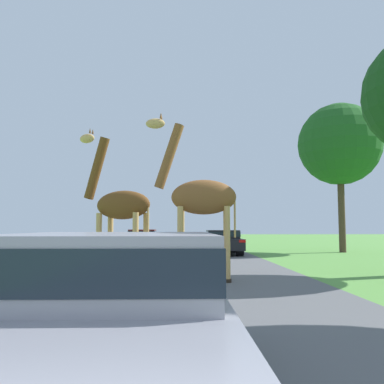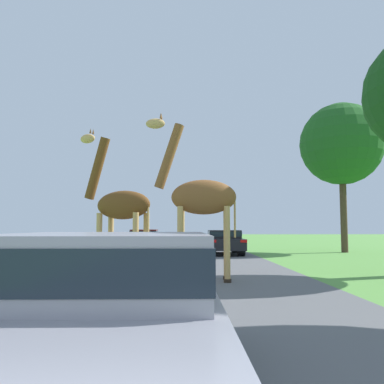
{
  "view_description": "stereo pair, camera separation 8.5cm",
  "coord_description": "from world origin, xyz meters",
  "px_view_note": "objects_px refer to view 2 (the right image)",
  "views": [
    {
      "loc": [
        -0.06,
        0.35,
        1.53
      ],
      "look_at": [
        0.26,
        11.9,
        2.51
      ],
      "focal_mm": 38.0,
      "sensor_mm": 36.0,
      "label": 1
    },
    {
      "loc": [
        0.03,
        0.34,
        1.53
      ],
      "look_at": [
        0.26,
        11.9,
        2.51
      ],
      "focal_mm": 38.0,
      "sensor_mm": 36.0,
      "label": 2
    }
  ],
  "objects_px": {
    "car_queue_left": "(129,247)",
    "giraffe_near_road": "(200,198)",
    "car_queue_right": "(144,239)",
    "car_lead_maroon": "(106,311)",
    "giraffe_companion": "(119,206)",
    "tree_centre_back": "(341,144)",
    "car_far_ahead": "(224,241)"
  },
  "relations": [
    {
      "from": "car_queue_left",
      "to": "giraffe_near_road",
      "type": "bearing_deg",
      "value": -62.01
    },
    {
      "from": "car_queue_right",
      "to": "car_lead_maroon",
      "type": "bearing_deg",
      "value": -85.31
    },
    {
      "from": "giraffe_companion",
      "to": "car_queue_right",
      "type": "bearing_deg",
      "value": 30.02
    },
    {
      "from": "giraffe_near_road",
      "to": "tree_centre_back",
      "type": "xyz_separation_m",
      "value": [
        9.06,
        12.37,
        4.13
      ]
    },
    {
      "from": "giraffe_companion",
      "to": "car_queue_left",
      "type": "distance_m",
      "value": 4.41
    },
    {
      "from": "car_queue_right",
      "to": "tree_centre_back",
      "type": "bearing_deg",
      "value": -12.14
    },
    {
      "from": "car_lead_maroon",
      "to": "car_queue_left",
      "type": "bearing_deg",
      "value": 96.72
    },
    {
      "from": "giraffe_companion",
      "to": "car_far_ahead",
      "type": "relative_size",
      "value": 1.09
    },
    {
      "from": "car_far_ahead",
      "to": "tree_centre_back",
      "type": "bearing_deg",
      "value": 10.73
    },
    {
      "from": "giraffe_near_road",
      "to": "car_queue_left",
      "type": "height_order",
      "value": "giraffe_near_road"
    },
    {
      "from": "car_queue_left",
      "to": "tree_centre_back",
      "type": "distance_m",
      "value": 14.99
    },
    {
      "from": "giraffe_companion",
      "to": "tree_centre_back",
      "type": "relative_size",
      "value": 0.52
    },
    {
      "from": "car_queue_right",
      "to": "tree_centre_back",
      "type": "height_order",
      "value": "tree_centre_back"
    },
    {
      "from": "car_lead_maroon",
      "to": "car_queue_right",
      "type": "distance_m",
      "value": 22.96
    },
    {
      "from": "car_queue_left",
      "to": "car_far_ahead",
      "type": "bearing_deg",
      "value": 53.42
    },
    {
      "from": "giraffe_companion",
      "to": "car_lead_maroon",
      "type": "xyz_separation_m",
      "value": [
        1.29,
        -8.76,
        -1.37
      ]
    },
    {
      "from": "giraffe_companion",
      "to": "car_queue_right",
      "type": "xyz_separation_m",
      "value": [
        -0.59,
        14.12,
        -1.45
      ]
    },
    {
      "from": "car_queue_left",
      "to": "car_queue_right",
      "type": "bearing_deg",
      "value": 92.05
    },
    {
      "from": "car_lead_maroon",
      "to": "car_queue_left",
      "type": "relative_size",
      "value": 1.05
    },
    {
      "from": "tree_centre_back",
      "to": "car_lead_maroon",
      "type": "bearing_deg",
      "value": -116.68
    },
    {
      "from": "car_queue_left",
      "to": "car_far_ahead",
      "type": "distance_m",
      "value": 7.46
    },
    {
      "from": "car_lead_maroon",
      "to": "car_queue_left",
      "type": "distance_m",
      "value": 13.01
    },
    {
      "from": "car_far_ahead",
      "to": "giraffe_companion",
      "type": "bearing_deg",
      "value": -112.57
    },
    {
      "from": "car_queue_left",
      "to": "tree_centre_back",
      "type": "bearing_deg",
      "value": 32.16
    },
    {
      "from": "car_lead_maroon",
      "to": "tree_centre_back",
      "type": "relative_size",
      "value": 0.52
    },
    {
      "from": "giraffe_near_road",
      "to": "giraffe_companion",
      "type": "relative_size",
      "value": 1.03
    },
    {
      "from": "giraffe_near_road",
      "to": "car_lead_maroon",
      "type": "xyz_separation_m",
      "value": [
        -1.14,
        -7.91,
        -1.54
      ]
    },
    {
      "from": "car_lead_maroon",
      "to": "tree_centre_back",
      "type": "distance_m",
      "value": 23.4
    },
    {
      "from": "car_queue_right",
      "to": "giraffe_near_road",
      "type": "bearing_deg",
      "value": -78.6
    },
    {
      "from": "car_far_ahead",
      "to": "tree_centre_back",
      "type": "relative_size",
      "value": 0.48
    },
    {
      "from": "car_lead_maroon",
      "to": "tree_centre_back",
      "type": "height_order",
      "value": "tree_centre_back"
    },
    {
      "from": "giraffe_near_road",
      "to": "tree_centre_back",
      "type": "bearing_deg",
      "value": -32.45
    }
  ]
}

